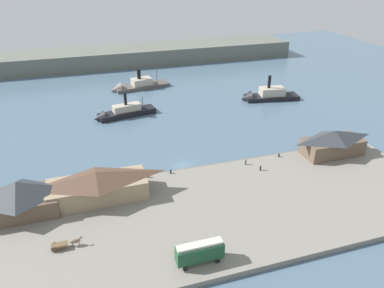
# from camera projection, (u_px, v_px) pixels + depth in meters

# --- Properties ---
(ground_plane) EXTENTS (320.00, 320.00, 0.00)m
(ground_plane) POSITION_uv_depth(u_px,v_px,m) (182.00, 165.00, 98.20)
(ground_plane) COLOR slate
(quay_promenade) EXTENTS (110.00, 36.00, 1.20)m
(quay_promenade) POSITION_uv_depth(u_px,v_px,m) (210.00, 212.00, 79.26)
(quay_promenade) COLOR gray
(quay_promenade) RESTS_ON ground
(seawall_edge) EXTENTS (110.00, 0.80, 1.00)m
(seawall_edge) POSITION_uv_depth(u_px,v_px,m) (186.00, 170.00, 94.92)
(seawall_edge) COLOR #666159
(seawall_edge) RESTS_ON ground
(ferry_shed_west_terminal) EXTENTS (15.81, 10.02, 7.55)m
(ferry_shed_west_terminal) POSITION_uv_depth(u_px,v_px,m) (19.00, 197.00, 76.69)
(ferry_shed_west_terminal) COLOR brown
(ferry_shed_west_terminal) RESTS_ON quay_promenade
(ferry_shed_central_terminal) EXTENTS (22.18, 8.94, 6.87)m
(ferry_shed_central_terminal) POSITION_uv_depth(u_px,v_px,m) (97.00, 185.00, 81.38)
(ferry_shed_central_terminal) COLOR #998466
(ferry_shed_central_terminal) RESTS_ON quay_promenade
(ferry_shed_customs_shed) EXTENTS (16.64, 7.80, 7.11)m
(ferry_shed_customs_shed) POSITION_uv_depth(u_px,v_px,m) (333.00, 142.00, 99.78)
(ferry_shed_customs_shed) COLOR brown
(ferry_shed_customs_shed) RESTS_ON quay_promenade
(street_tram) EXTENTS (8.64, 2.56, 4.31)m
(street_tram) POSITION_uv_depth(u_px,v_px,m) (200.00, 251.00, 64.41)
(street_tram) COLOR #1E4C2D
(street_tram) RESTS_ON quay_promenade
(horse_cart) EXTENTS (5.80, 1.43, 1.87)m
(horse_cart) POSITION_uv_depth(u_px,v_px,m) (65.00, 244.00, 68.41)
(horse_cart) COLOR brown
(horse_cart) RESTS_ON quay_promenade
(pedestrian_walking_west) EXTENTS (0.40, 0.40, 1.60)m
(pedestrian_walking_west) POSITION_uv_depth(u_px,v_px,m) (260.00, 168.00, 93.34)
(pedestrian_walking_west) COLOR #232328
(pedestrian_walking_west) RESTS_ON quay_promenade
(pedestrian_standing_center) EXTENTS (0.42, 0.42, 1.69)m
(pedestrian_standing_center) POSITION_uv_depth(u_px,v_px,m) (246.00, 162.00, 95.94)
(pedestrian_standing_center) COLOR #3D4C42
(pedestrian_standing_center) RESTS_ON quay_promenade
(mooring_post_east) EXTENTS (0.44, 0.44, 0.90)m
(mooring_post_east) POSITION_uv_depth(u_px,v_px,m) (148.00, 176.00, 90.47)
(mooring_post_east) COLOR black
(mooring_post_east) RESTS_ON quay_promenade
(mooring_post_center_east) EXTENTS (0.44, 0.44, 0.90)m
(mooring_post_center_east) POSITION_uv_depth(u_px,v_px,m) (171.00, 172.00, 92.19)
(mooring_post_center_east) COLOR black
(mooring_post_center_east) RESTS_ON quay_promenade
(mooring_post_center_west) EXTENTS (0.44, 0.44, 0.90)m
(mooring_post_center_west) POSITION_uv_depth(u_px,v_px,m) (279.00, 155.00, 99.79)
(mooring_post_center_west) COLOR black
(mooring_post_center_west) RESTS_ON quay_promenade
(ferry_departing_north) EXTENTS (23.41, 9.81, 11.74)m
(ferry_departing_north) POSITION_uv_depth(u_px,v_px,m) (265.00, 96.00, 142.67)
(ferry_departing_north) COLOR black
(ferry_departing_north) RESTS_ON ground
(ferry_approaching_west) EXTENTS (22.27, 8.91, 9.89)m
(ferry_approaching_west) POSITION_uv_depth(u_px,v_px,m) (121.00, 113.00, 127.25)
(ferry_approaching_west) COLOR black
(ferry_approaching_west) RESTS_ON ground
(ferry_outer_harbor) EXTENTS (25.83, 10.45, 10.71)m
(ferry_outer_harbor) POSITION_uv_depth(u_px,v_px,m) (134.00, 86.00, 154.00)
(ferry_outer_harbor) COLOR #514C47
(ferry_outer_harbor) RESTS_ON ground
(far_headland) EXTENTS (180.00, 24.00, 8.00)m
(far_headland) POSITION_uv_depth(u_px,v_px,m) (124.00, 56.00, 189.69)
(far_headland) COLOR #60665B
(far_headland) RESTS_ON ground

